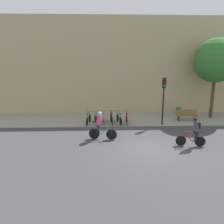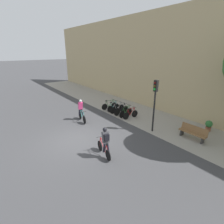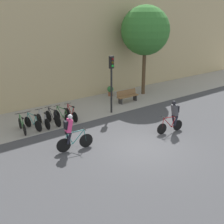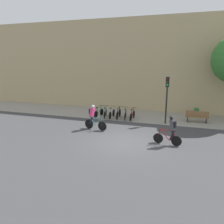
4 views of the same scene
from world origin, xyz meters
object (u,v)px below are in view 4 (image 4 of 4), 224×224
cyclist_grey (171,130)px  parked_bike_5 (132,115)px  parked_bike_4 (125,114)px  potted_plant (196,111)px  cyclist_pink (93,117)px  parked_bike_1 (105,113)px  parked_bike_2 (112,113)px  traffic_light_pole (167,92)px  bench (197,116)px  parked_bike_0 (99,112)px  parked_bike_3 (119,114)px

cyclist_grey → parked_bike_5: cyclist_grey is taller
parked_bike_4 → parked_bike_5: size_ratio=1.05×
cyclist_grey → potted_plant: cyclist_grey is taller
cyclist_pink → cyclist_grey: 5.62m
parked_bike_1 → parked_bike_5: parked_bike_5 is taller
parked_bike_2 → traffic_light_pole: size_ratio=0.46×
traffic_light_pole → bench: bearing=26.1°
parked_bike_2 → parked_bike_1: bearing=179.9°
parked_bike_0 → traffic_light_pole: 6.16m
parked_bike_1 → parked_bike_2: (0.60, -0.00, 0.01)m
cyclist_grey → parked_bike_1: cyclist_grey is taller
parked_bike_3 → parked_bike_5: 1.21m
cyclist_pink → traffic_light_pole: traffic_light_pole is taller
cyclist_pink → traffic_light_pole: bearing=33.0°
parked_bike_1 → parked_bike_5: 2.41m
parked_bike_0 → parked_bike_1: (0.61, 0.00, -0.00)m
cyclist_grey → parked_bike_3: 6.77m
cyclist_grey → traffic_light_pole: bearing=98.1°
cyclist_pink → parked_bike_2: size_ratio=1.05×
parked_bike_2 → parked_bike_4: 1.21m
traffic_light_pole → bench: traffic_light_pole is taller
parked_bike_1 → parked_bike_3: size_ratio=0.91×
parked_bike_2 → potted_plant: parked_bike_2 is taller
cyclist_pink → cyclist_grey: (5.44, -1.41, 0.00)m
parked_bike_4 → bench: 5.76m
parked_bike_0 → parked_bike_4: 2.42m
traffic_light_pole → potted_plant: (2.39, 3.21, -2.08)m
potted_plant → parked_bike_5: bearing=-151.5°
parked_bike_2 → parked_bike_3: size_ratio=0.98×
cyclist_grey → traffic_light_pole: (-0.64, 4.53, 1.57)m
cyclist_grey → bench: (1.72, 5.69, -0.47)m
cyclist_grey → parked_bike_1: (-5.80, 4.95, -0.56)m
parked_bike_3 → potted_plant: (6.34, 2.79, 0.03)m
cyclist_pink → parked_bike_3: 3.68m
parked_bike_0 → bench: 8.16m
parked_bike_3 → traffic_light_pole: 4.50m
parked_bike_1 → traffic_light_pole: (5.16, -0.42, 2.14)m
parked_bike_5 → bench: bearing=8.2°
parked_bike_2 → bench: bearing=6.1°
cyclist_grey → parked_bike_0: (-6.41, 4.95, -0.56)m
cyclist_grey → parked_bike_1: bearing=139.5°
traffic_light_pole → bench: size_ratio=2.07×
cyclist_grey → parked_bike_5: bearing=124.4°
parked_bike_4 → parked_bike_5: bearing=0.1°
parked_bike_0 → parked_bike_4: (2.42, 0.00, 0.00)m
cyclist_grey → parked_bike_3: bearing=132.9°
parked_bike_1 → parked_bike_0: bearing=-179.9°
parked_bike_1 → bench: size_ratio=0.90×
parked_bike_1 → parked_bike_5: (2.41, 0.00, 0.00)m
cyclist_grey → parked_bike_2: size_ratio=1.03×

